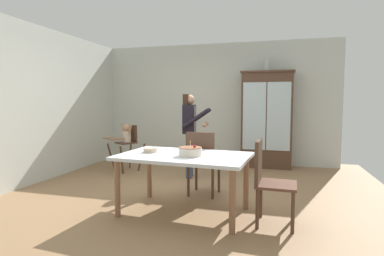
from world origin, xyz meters
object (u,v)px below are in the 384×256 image
high_chair_with_toddler (126,139)px  dining_chair_right_end (267,176)px  adult_person (190,125)px  birthday_cake (190,152)px  serving_bowl (150,150)px  china_cabinet (267,119)px  dining_chair_far_side (202,159)px  ceramic_vase (267,65)px  dining_table (184,161)px

high_chair_with_toddler → dining_chair_right_end: (2.81, -2.02, -0.10)m
adult_person → birthday_cake: size_ratio=5.47×
high_chair_with_toddler → birthday_cake: (1.91, -2.01, 0.14)m
birthday_cake → adult_person: bearing=106.0°
serving_bowl → high_chair_with_toddler: bearing=125.2°
china_cabinet → serving_bowl: size_ratio=11.28×
china_cabinet → serving_bowl: china_cabinet is taller
china_cabinet → high_chair_with_toddler: (-2.70, -1.12, -0.37)m
birthday_cake → serving_bowl: size_ratio=1.56×
adult_person → dining_chair_right_end: adult_person is taller
dining_chair_far_side → dining_chair_right_end: bearing=143.7°
dining_chair_far_side → adult_person: bearing=-61.6°
ceramic_vase → dining_chair_right_end: (0.12, -3.15, -1.59)m
ceramic_vase → birthday_cake: size_ratio=0.96×
high_chair_with_toddler → dining_chair_right_end: dining_chair_right_end is taller
high_chair_with_toddler → birthday_cake: size_ratio=3.39×
china_cabinet → ceramic_vase: 1.13m
serving_bowl → dining_chair_right_end: bearing=-5.3°
china_cabinet → serving_bowl: bearing=-114.6°
china_cabinet → adult_person: (-1.33, -1.28, -0.05)m
adult_person → dining_chair_far_side: bearing=-161.9°
china_cabinet → dining_chair_right_end: (0.11, -3.14, -0.47)m
high_chair_with_toddler → dining_chair_right_end: size_ratio=0.99×
high_chair_with_toddler → dining_table: 2.65m
birthday_cake → dining_chair_right_end: dining_chair_right_end is taller
china_cabinet → dining_chair_far_side: bearing=-109.7°
ceramic_vase → high_chair_with_toddler: size_ratio=0.28×
high_chair_with_toddler → adult_person: bearing=26.6°
dining_table → birthday_cake: (0.10, -0.07, 0.14)m
china_cabinet → ceramic_vase: (-0.01, 0.00, 1.13)m
adult_person → dining_chair_right_end: size_ratio=1.59×
dining_chair_right_end → birthday_cake: bearing=92.1°
china_cabinet → dining_chair_far_side: china_cabinet is taller
high_chair_with_toddler → china_cabinet: bearing=55.8°
serving_bowl → dining_chair_right_end: (1.49, -0.14, -0.21)m
dining_chair_far_side → dining_chair_right_end: (0.95, -0.80, 0.00)m
dining_chair_right_end → adult_person: bearing=40.7°
high_chair_with_toddler → dining_table: high_chair_with_toddler is taller
ceramic_vase → high_chair_with_toddler: (-2.69, -1.12, -1.50)m
serving_bowl → dining_chair_right_end: dining_chair_right_end is taller
adult_person → china_cabinet: bearing=-52.6°
dining_chair_far_side → serving_bowl: bearing=54.7°
china_cabinet → birthday_cake: 3.24m
high_chair_with_toddler → dining_chair_far_side: (1.86, -1.23, -0.10)m
china_cabinet → dining_chair_far_side: 2.53m
dining_chair_right_end → china_cabinet: bearing=5.1°
adult_person → high_chair_with_toddler: bearing=76.7°
birthday_cake → dining_chair_right_end: 0.94m
dining_table → birthday_cake: size_ratio=5.96×
serving_bowl → adult_person: bearing=88.5°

